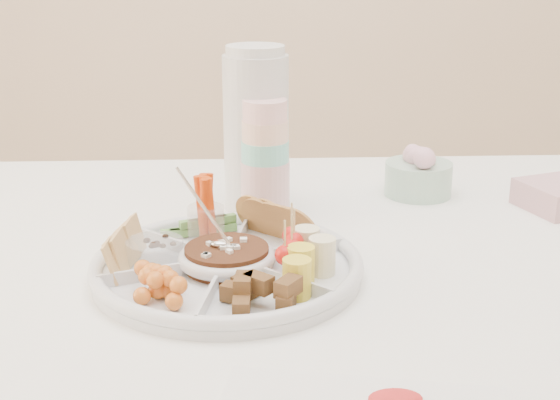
{
  "coord_description": "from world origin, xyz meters",
  "views": [
    {
      "loc": [
        -0.22,
        -1.14,
        1.22
      ],
      "look_at": [
        -0.16,
        -0.02,
        0.84
      ],
      "focal_mm": 50.0,
      "sensor_mm": 36.0,
      "label": 1
    }
  ],
  "objects": [
    {
      "name": "party_tray",
      "position": [
        -0.24,
        -0.12,
        0.78
      ],
      "size": [
        0.48,
        0.48,
        0.04
      ],
      "primitive_type": "cylinder",
      "rotation": [
        0.0,
        0.0,
        0.34
      ],
      "color": "silver",
      "rests_on": "dining_table"
    },
    {
      "name": "bean_dip",
      "position": [
        -0.24,
        -0.12,
        0.79
      ],
      "size": [
        0.15,
        0.15,
        0.04
      ],
      "primitive_type": "cylinder",
      "rotation": [
        0.0,
        0.0,
        0.34
      ],
      "color": "black",
      "rests_on": "party_tray"
    },
    {
      "name": "tortillas",
      "position": [
        -0.16,
        -0.02,
        0.8
      ],
      "size": [
        0.11,
        0.11,
        0.05
      ],
      "primitive_type": null,
      "rotation": [
        0.0,
        0.0,
        0.34
      ],
      "color": "#B28336",
      "rests_on": "party_tray"
    },
    {
      "name": "carrot_cucumber",
      "position": [
        -0.29,
        0.01,
        0.82
      ],
      "size": [
        0.14,
        0.14,
        0.1
      ],
      "primitive_type": null,
      "rotation": [
        0.0,
        0.0,
        0.34
      ],
      "color": "#D93E09",
      "rests_on": "party_tray"
    },
    {
      "name": "pita_raisins",
      "position": [
        -0.37,
        -0.09,
        0.8
      ],
      "size": [
        0.14,
        0.14,
        0.06
      ],
      "primitive_type": null,
      "rotation": [
        0.0,
        0.0,
        0.34
      ],
      "color": "#E2B082",
      "rests_on": "party_tray"
    },
    {
      "name": "cherries",
      "position": [
        -0.33,
        -0.22,
        0.79
      ],
      "size": [
        0.13,
        0.13,
        0.04
      ],
      "primitive_type": null,
      "rotation": [
        0.0,
        0.0,
        0.34
      ],
      "color": "orange",
      "rests_on": "party_tray"
    },
    {
      "name": "granola_chunks",
      "position": [
        -0.2,
        -0.24,
        0.79
      ],
      "size": [
        0.12,
        0.12,
        0.04
      ],
      "primitive_type": null,
      "rotation": [
        0.0,
        0.0,
        0.34
      ],
      "color": "brown",
      "rests_on": "party_tray"
    },
    {
      "name": "banana_tomato",
      "position": [
        -0.12,
        -0.14,
        0.82
      ],
      "size": [
        0.16,
        0.16,
        0.1
      ],
      "primitive_type": null,
      "rotation": [
        0.0,
        0.0,
        0.34
      ],
      "color": "#EAC66C",
      "rests_on": "party_tray"
    },
    {
      "name": "cup_stack",
      "position": [
        -0.18,
        0.13,
        0.87
      ],
      "size": [
        0.1,
        0.1,
        0.23
      ],
      "primitive_type": "cylinder",
      "rotation": [
        0.0,
        0.0,
        -0.29
      ],
      "color": "#B5D4A9",
      "rests_on": "dining_table"
    },
    {
      "name": "thermos",
      "position": [
        -0.2,
        0.18,
        0.9
      ],
      "size": [
        0.12,
        0.12,
        0.29
      ],
      "primitive_type": "cylinder",
      "rotation": [
        0.0,
        0.0,
        -0.08
      ],
      "color": "silver",
      "rests_on": "dining_table"
    },
    {
      "name": "flower_bowl",
      "position": [
        0.11,
        0.24,
        0.8
      ],
      "size": [
        0.16,
        0.16,
        0.09
      ],
      "primitive_type": "cylinder",
      "rotation": [
        0.0,
        0.0,
        0.34
      ],
      "color": "silver",
      "rests_on": "dining_table"
    }
  ]
}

